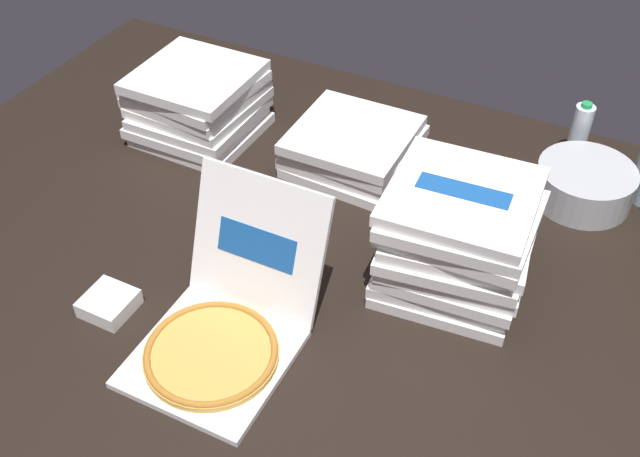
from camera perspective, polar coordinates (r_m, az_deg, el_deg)
name	(u,v)px	position (r m, az deg, el deg)	size (l,w,h in m)	color
ground_plane	(317,288)	(2.30, -0.24, -4.56)	(3.20, 2.40, 0.02)	black
open_pizza_box	(223,327)	(2.11, -7.33, -7.39)	(0.41, 0.56, 0.40)	white
pizza_stack_left_mid	(457,238)	(2.24, 10.38, -0.70)	(0.47, 0.48, 0.34)	white
pizza_stack_left_near	(198,103)	(2.89, -9.25, 9.39)	(0.44, 0.44, 0.27)	white
pizza_stack_right_near	(353,147)	(2.72, 2.55, 6.19)	(0.43, 0.43, 0.15)	white
ice_bucket	(584,184)	(2.71, 19.40, 3.17)	(0.33, 0.33, 0.13)	#B7BABF
water_bottle_2	(580,132)	(2.89, 19.08, 6.96)	(0.07, 0.07, 0.23)	white
napkin_pile	(109,303)	(2.30, -15.71, -5.49)	(0.14, 0.14, 0.05)	white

